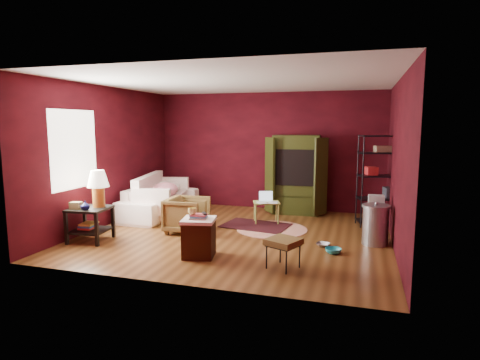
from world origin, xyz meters
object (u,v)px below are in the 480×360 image
at_px(side_table, 94,199).
at_px(sofa, 160,196).
at_px(laptop_desk, 266,204).
at_px(hamper, 199,237).
at_px(tv_armoire, 296,173).
at_px(armchair, 187,213).
at_px(wire_shelving, 382,177).

bearing_deg(side_table, sofa, 85.98).
distance_m(side_table, laptop_desk, 3.36).
height_order(hamper, tv_armoire, tv_armoire).
bearing_deg(armchair, sofa, 43.82).
bearing_deg(tv_armoire, wire_shelving, -21.76).
xyz_separation_m(hamper, laptop_desk, (0.52, 2.37, 0.09)).
xyz_separation_m(armchair, wire_shelving, (3.54, 1.60, 0.64)).
relative_size(sofa, side_table, 1.84).
relative_size(armchair, hamper, 1.07).
relative_size(side_table, wire_shelving, 0.68).
xyz_separation_m(armchair, laptop_desk, (1.28, 1.12, 0.04)).
height_order(armchair, hamper, armchair).
height_order(armchair, tv_armoire, tv_armoire).
bearing_deg(tv_armoire, laptop_desk, -113.71).
distance_m(sofa, side_table, 2.15).
height_order(armchair, wire_shelving, wire_shelving).
distance_m(sofa, armchair, 1.67).
xyz_separation_m(tv_armoire, wire_shelving, (1.83, -0.63, 0.07)).
relative_size(sofa, wire_shelving, 1.25).
bearing_deg(hamper, side_table, 172.07).
bearing_deg(wire_shelving, armchair, -171.86).
bearing_deg(armchair, tv_armoire, -39.26).
bearing_deg(wire_shelving, sofa, 169.06).
relative_size(sofa, laptop_desk, 3.50).
bearing_deg(side_table, hamper, -7.93).
relative_size(sofa, hamper, 3.32).
relative_size(side_table, hamper, 1.80).
relative_size(tv_armoire, wire_shelving, 0.98).
distance_m(armchair, tv_armoire, 2.87).
bearing_deg(laptop_desk, side_table, -160.84).
distance_m(armchair, side_table, 1.69).
bearing_deg(wire_shelving, laptop_desk, 175.89).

